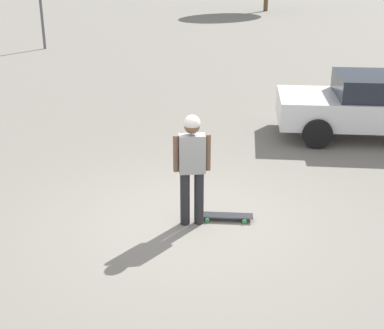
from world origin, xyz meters
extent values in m
plane|color=gray|center=(0.00, 0.00, 0.00)|extent=(220.00, 220.00, 0.00)
cylinder|color=#262628|center=(0.11, 0.01, 0.43)|extent=(0.15, 0.15, 0.86)
cylinder|color=#262628|center=(-0.11, -0.01, 0.43)|extent=(0.15, 0.15, 0.86)
cube|color=#999999|center=(0.00, 0.00, 1.16)|extent=(0.41, 0.24, 0.59)
cylinder|color=brown|center=(0.24, 0.02, 1.17)|extent=(0.09, 0.09, 0.56)
cylinder|color=brown|center=(-0.24, -0.02, 1.17)|extent=(0.09, 0.09, 0.56)
sphere|color=brown|center=(0.00, 0.00, 1.59)|extent=(0.23, 0.23, 0.23)
sphere|color=silver|center=(0.00, 0.00, 1.63)|extent=(0.25, 0.25, 0.25)
cube|color=#232328|center=(-0.54, -0.12, 0.08)|extent=(0.87, 0.27, 0.01)
cylinder|color=green|center=(-0.24, -0.03, 0.04)|extent=(0.07, 0.04, 0.07)
cylinder|color=green|center=(-0.26, -0.25, 0.04)|extent=(0.07, 0.04, 0.07)
cylinder|color=green|center=(-0.82, 0.02, 0.04)|extent=(0.07, 0.04, 0.07)
cylinder|color=green|center=(-0.84, -0.20, 0.04)|extent=(0.07, 0.04, 0.07)
cube|color=silver|center=(-4.12, -4.22, 0.63)|extent=(4.38, 2.27, 0.62)
cube|color=#1E232D|center=(-4.22, -4.21, 1.18)|extent=(2.06, 1.84, 0.48)
cylinder|color=black|center=(-2.72, -3.44, 0.32)|extent=(0.66, 0.27, 0.64)
cylinder|color=black|center=(-2.92, -5.27, 0.32)|extent=(0.66, 0.27, 0.64)
cylinder|color=#59595E|center=(6.30, -16.33, 2.05)|extent=(0.12, 0.12, 4.09)
camera|label=1|loc=(0.07, 7.41, 3.93)|focal=50.00mm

